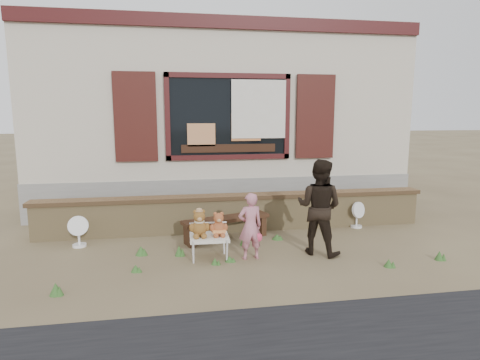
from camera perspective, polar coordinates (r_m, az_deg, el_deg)
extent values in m
plane|color=brown|center=(6.49, 0.90, -9.61)|extent=(80.00, 80.00, 0.00)
cube|color=#C0B19B|center=(10.59, -3.60, 10.96)|extent=(8.00, 5.00, 3.20)
cube|color=gray|center=(10.73, -3.49, 0.22)|extent=(8.04, 5.04, 0.80)
cube|color=black|center=(8.08, -1.65, 8.96)|extent=(2.30, 0.04, 1.50)
cube|color=#3D1212|center=(8.09, -1.65, 14.63)|extent=(2.50, 0.08, 0.10)
cube|color=#3D1212|center=(8.11, -1.60, 3.29)|extent=(2.50, 0.08, 0.10)
cube|color=#3D1212|center=(7.98, -10.29, 8.81)|extent=(0.10, 0.08, 1.70)
cube|color=#3D1212|center=(8.31, 6.69, 8.91)|extent=(0.10, 0.08, 1.70)
cube|color=black|center=(8.00, -14.64, 8.65)|extent=(0.80, 0.07, 1.70)
cube|color=black|center=(8.49, 10.65, 8.83)|extent=(0.80, 0.07, 1.70)
cube|color=silver|center=(8.12, 2.68, 10.01)|extent=(1.10, 0.02, 1.15)
cube|color=#3D1212|center=(8.27, -1.72, 21.53)|extent=(8.00, 0.12, 0.25)
cube|color=black|center=(8.08, -1.60, 4.55)|extent=(1.90, 0.06, 0.16)
cube|color=tan|center=(8.00, -5.53, 6.40)|extent=(0.55, 0.06, 0.45)
cube|color=#E08447|center=(8.11, 0.86, 7.55)|extent=(0.60, 0.06, 0.55)
cube|color=tan|center=(7.35, -0.52, -4.88)|extent=(7.00, 0.30, 0.60)
cube|color=brown|center=(7.27, -0.53, -2.36)|extent=(7.10, 0.36, 0.07)
cube|color=#311D11|center=(6.80, -1.98, -5.54)|extent=(1.55, 0.80, 0.06)
cube|color=#311D11|center=(6.59, -7.22, -7.90)|extent=(0.18, 0.30, 0.32)
cube|color=#311D11|center=(7.16, 2.85, -6.43)|extent=(0.18, 0.30, 0.32)
cube|color=silver|center=(5.96, -4.41, -8.11)|extent=(0.58, 0.51, 0.04)
cylinder|color=silver|center=(5.80, -6.63, -10.45)|extent=(0.03, 0.03, 0.30)
cylinder|color=silver|center=(5.83, -1.87, -10.29)|extent=(0.03, 0.03, 0.30)
cylinder|color=silver|center=(6.21, -6.74, -9.10)|extent=(0.03, 0.03, 0.30)
cylinder|color=silver|center=(6.23, -2.30, -8.96)|extent=(0.03, 0.03, 0.30)
imported|color=#D27D91|center=(5.88, 1.47, -6.58)|extent=(0.39, 0.28, 0.99)
imported|color=black|center=(6.17, 11.18, -3.79)|extent=(0.89, 0.87, 1.45)
cylinder|color=white|center=(7.04, -21.86, -8.61)|extent=(0.22, 0.22, 0.04)
cylinder|color=white|center=(7.00, -21.93, -7.54)|extent=(0.04, 0.04, 0.28)
cylinder|color=white|center=(6.94, -22.03, -5.98)|extent=(0.33, 0.15, 0.32)
cylinder|color=white|center=(7.91, 16.20, -6.34)|extent=(0.21, 0.21, 0.04)
cylinder|color=white|center=(7.87, 16.25, -5.41)|extent=(0.03, 0.03, 0.26)
cylinder|color=white|center=(7.83, 16.31, -4.07)|extent=(0.32, 0.22, 0.31)
cone|color=#356227|center=(6.92, 5.28, -8.03)|extent=(0.17, 0.17, 0.09)
cone|color=#356227|center=(6.63, 26.49, -9.58)|extent=(0.13, 0.13, 0.14)
cone|color=#356227|center=(6.60, 0.42, -8.75)|extent=(0.11, 0.11, 0.12)
cone|color=#356227|center=(5.91, -1.52, -11.13)|extent=(0.13, 0.13, 0.08)
cone|color=#356227|center=(5.36, -24.74, -13.89)|extent=(0.15, 0.15, 0.15)
cone|color=#356227|center=(5.81, -3.61, -11.45)|extent=(0.10, 0.10, 0.10)
cone|color=#356227|center=(6.19, -8.66, -9.89)|extent=(0.13, 0.13, 0.16)
cone|color=#356227|center=(5.73, -14.63, -12.05)|extent=(0.13, 0.13, 0.10)
cone|color=#356227|center=(6.34, -13.90, -9.70)|extent=(0.17, 0.17, 0.14)
cone|color=#356227|center=(6.07, 20.38, -11.01)|extent=(0.13, 0.13, 0.12)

